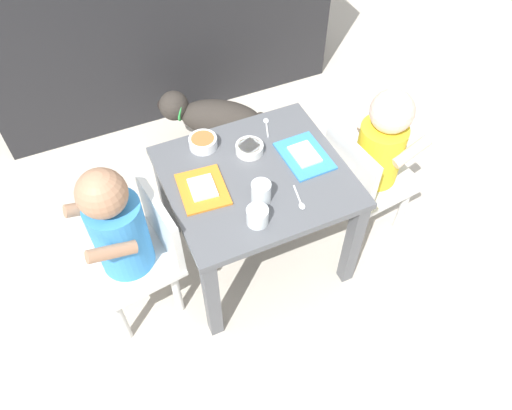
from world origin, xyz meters
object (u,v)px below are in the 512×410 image
Objects in this scene: spoon_by_right_tray at (300,200)px; spoon_by_left_tray at (267,125)px; seated_child_right at (378,151)px; veggie_bowl_far at (203,142)px; water_cup_right at (261,193)px; water_cup_left at (257,217)px; food_tray_right at (305,155)px; food_tray_left at (203,189)px; veggie_bowl_near at (250,148)px; seated_child_left at (123,232)px; dog at (213,117)px; dining_table at (256,190)px.

spoon_by_left_tray is at bearing 81.61° from spoon_by_right_tray.
seated_child_right is 0.61m from veggie_bowl_far.
water_cup_left is at bearing -121.64° from water_cup_right.
water_cup_left is at bearing -144.13° from food_tray_right.
food_tray_left is 2.01× the size of veggie_bowl_near.
food_tray_left is at bearing -148.49° from spoon_by_left_tray.
spoon_by_left_tray is (0.58, 0.22, 0.03)m from seated_child_left.
seated_child_right is 6.60× the size of spoon_by_left_tray.
water_cup_right reaches higher than water_cup_left.
seated_child_left is at bearing -164.92° from veggie_bowl_near.
dog is at bearing 67.78° from food_tray_left.
food_tray_left is at bearing 177.78° from dining_table.
dog is at bearing 99.33° from spoon_by_left_tray.
dog is 0.84m from water_cup_left.
seated_child_right is (0.90, -0.01, -0.01)m from seated_child_left.
veggie_bowl_far reaches higher than food_tray_right.
spoon_by_left_tray is at bearing 61.35° from water_cup_left.
dog is 4.66× the size of veggie_bowl_near.
dog is 0.77m from water_cup_right.
food_tray_right is (0.18, 0.01, 0.08)m from dining_table.
seated_child_right is at bearing -8.70° from food_tray_right.
food_tray_left and food_tray_right have the same top height.
veggie_bowl_near is 0.93× the size of spoon_by_right_tray.
seated_child_left reaches higher than spoon_by_left_tray.
food_tray_right is at bearing 57.72° from spoon_by_right_tray.
water_cup_right is 0.73× the size of spoon_by_left_tray.
seated_child_left is at bearing -147.81° from veggie_bowl_far.
veggie_bowl_far reaches higher than food_tray_left.
water_cup_left is 0.30m from veggie_bowl_near.
food_tray_left is at bearing 180.00° from food_tray_right.
dining_table is at bearing -102.36° from veggie_bowl_near.
water_cup_right is (-0.09, -0.71, 0.29)m from dog.
food_tray_right is 2.76× the size of water_cup_right.
food_tray_left is at bearing 176.24° from seated_child_right.
spoon_by_left_tray is at bearing 20.86° from seated_child_left.
food_tray_right is at bearing 2.22° from dining_table.
seated_child_left is 3.60× the size of food_tray_left.
water_cup_left reaches higher than spoon_by_right_tray.
water_cup_left is 0.16m from spoon_by_right_tray.
food_tray_right is at bearing 35.87° from water_cup_left.
water_cup_left is (0.10, -0.18, 0.02)m from food_tray_left.
water_cup_left is at bearing -118.65° from spoon_by_left_tray.
seated_child_left is 3.46× the size of food_tray_right.
seated_child_left is 6.77× the size of spoon_by_right_tray.
veggie_bowl_near is at bearing 77.64° from dining_table.
dog is 0.69m from food_tray_left.
seated_child_left is at bearing -177.13° from food_tray_right.
seated_child_left reaches higher than seated_child_right.
seated_child_left reaches higher than veggie_bowl_near.
seated_child_right is at bearing -17.80° from veggie_bowl_near.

